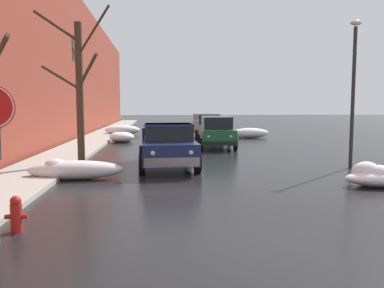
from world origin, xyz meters
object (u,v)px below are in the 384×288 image
(suv_green_parked_kerbside_close, at_px, (216,131))
(street_lamp_post, at_px, (353,86))
(pickup_truck_darkblue_approaching_near_lane, at_px, (167,145))
(suv_grey_parked_kerbside_mid, at_px, (206,125))
(bare_tree_second_along_sidewalk, at_px, (79,88))
(fire_hydrant, at_px, (16,214))

(suv_green_parked_kerbside_close, bearing_deg, street_lamp_post, -62.04)
(pickup_truck_darkblue_approaching_near_lane, distance_m, suv_grey_parked_kerbside_mid, 14.88)
(bare_tree_second_along_sidewalk, xyz_separation_m, suv_grey_parked_kerbside_mid, (6.82, 13.91, -2.16))
(pickup_truck_darkblue_approaching_near_lane, bearing_deg, suv_green_parked_kerbside_close, 66.95)
(pickup_truck_darkblue_approaching_near_lane, distance_m, fire_hydrant, 8.31)
(pickup_truck_darkblue_approaching_near_lane, xyz_separation_m, fire_hydrant, (-3.12, -7.69, -0.52))
(fire_hydrant, height_order, street_lamp_post, street_lamp_post)
(suv_green_parked_kerbside_close, distance_m, suv_grey_parked_kerbside_mid, 7.43)
(bare_tree_second_along_sidewalk, xyz_separation_m, street_lamp_post, (10.61, -1.30, 0.04))
(suv_green_parked_kerbside_close, bearing_deg, pickup_truck_darkblue_approaching_near_lane, -113.05)
(pickup_truck_darkblue_approaching_near_lane, bearing_deg, street_lamp_post, -5.71)
(bare_tree_second_along_sidewalk, relative_size, street_lamp_post, 1.07)
(suv_grey_parked_kerbside_mid, height_order, street_lamp_post, street_lamp_post)
(suv_green_parked_kerbside_close, bearing_deg, fire_hydrant, -112.54)
(suv_grey_parked_kerbside_mid, bearing_deg, fire_hydrant, -106.27)
(bare_tree_second_along_sidewalk, height_order, fire_hydrant, bare_tree_second_along_sidewalk)
(bare_tree_second_along_sidewalk, distance_m, fire_hydrant, 8.74)
(bare_tree_second_along_sidewalk, relative_size, suv_grey_parked_kerbside_mid, 1.33)
(pickup_truck_darkblue_approaching_near_lane, height_order, suv_grey_parked_kerbside_mid, suv_grey_parked_kerbside_mid)
(suv_grey_parked_kerbside_mid, relative_size, street_lamp_post, 0.80)
(fire_hydrant, xyz_separation_m, street_lamp_post, (10.26, 6.97, 2.83))
(bare_tree_second_along_sidewalk, distance_m, suv_grey_parked_kerbside_mid, 15.64)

